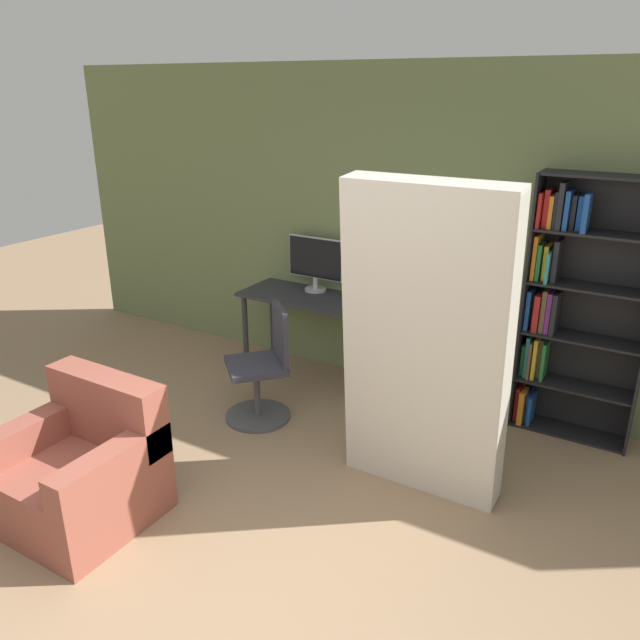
% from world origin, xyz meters
% --- Properties ---
extents(wall_back, '(8.00, 0.06, 2.70)m').
position_xyz_m(wall_back, '(0.00, 3.16, 1.35)').
color(wall_back, '#6B7A4C').
rests_on(wall_back, ground).
extents(desk, '(1.33, 0.56, 0.76)m').
position_xyz_m(desk, '(-1.04, 2.85, 0.65)').
color(desk, '#2D2D33').
rests_on(desk, ground).
extents(monitor, '(0.55, 0.20, 0.49)m').
position_xyz_m(monitor, '(-1.12, 3.01, 1.04)').
color(monitor, '#B7B7BC').
rests_on(monitor, desk).
extents(office_chair, '(0.62, 0.62, 0.93)m').
position_xyz_m(office_chair, '(-0.97, 1.98, 0.38)').
color(office_chair, '#4C4C51').
rests_on(office_chair, ground).
extents(bookshelf, '(0.86, 0.30, 1.96)m').
position_xyz_m(bookshelf, '(1.06, 3.02, 1.01)').
color(bookshelf, black).
rests_on(bookshelf, ground).
extents(mattress_near, '(1.02, 0.37, 2.04)m').
position_xyz_m(mattress_near, '(0.45, 1.73, 1.02)').
color(mattress_near, beige).
rests_on(mattress_near, ground).
extents(armchair, '(0.85, 0.80, 0.85)m').
position_xyz_m(armchair, '(-1.22, 0.43, 0.32)').
color(armchair, '#934C3D').
rests_on(armchair, ground).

